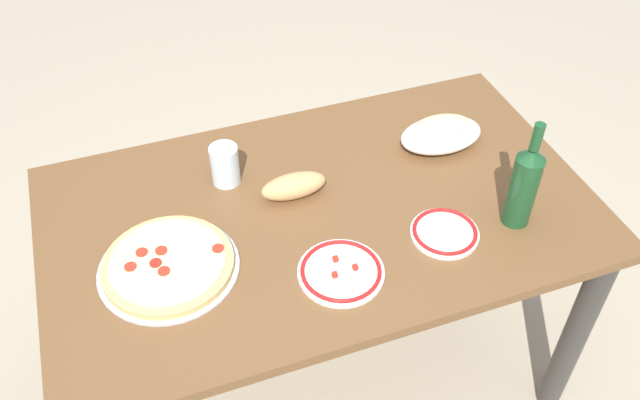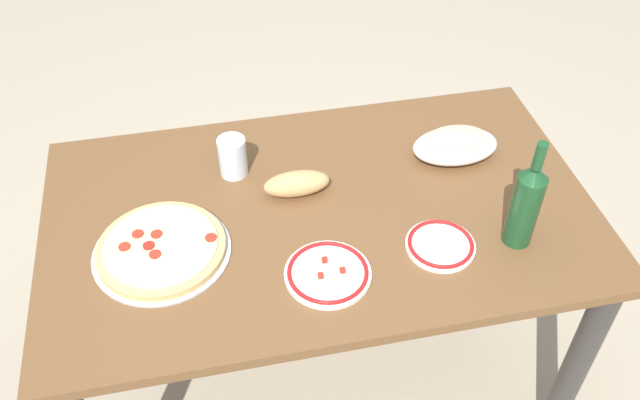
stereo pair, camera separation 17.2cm
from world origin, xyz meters
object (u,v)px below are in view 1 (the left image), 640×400
at_px(wine_bottle, 524,184).
at_px(water_glass, 225,165).
at_px(side_plate_near, 341,272).
at_px(dining_table, 320,240).
at_px(baked_pasta_dish, 441,133).
at_px(pepperoni_pizza, 168,265).
at_px(side_plate_far, 445,232).
at_px(bread_loaf, 294,186).

xyz_separation_m(wine_bottle, water_glass, (0.65, -0.39, -0.07)).
bearing_deg(side_plate_near, dining_table, -97.17).
bearing_deg(baked_pasta_dish, pepperoni_pizza, 14.02).
relative_size(dining_table, water_glass, 12.58).
relative_size(pepperoni_pizza, side_plate_far, 1.96).
distance_m(dining_table, side_plate_near, 0.26).
relative_size(dining_table, side_plate_far, 8.26).
distance_m(dining_table, side_plate_far, 0.35).
height_order(dining_table, side_plate_far, side_plate_far).
relative_size(dining_table, bread_loaf, 8.08).
distance_m(wine_bottle, side_plate_near, 0.49).
height_order(baked_pasta_dish, bread_loaf, baked_pasta_dish).
distance_m(pepperoni_pizza, wine_bottle, 0.87).
bearing_deg(baked_pasta_dish, side_plate_far, 64.91).
bearing_deg(dining_table, side_plate_far, 143.40).
bearing_deg(water_glass, dining_table, 137.14).
height_order(wine_bottle, side_plate_far, wine_bottle).
bearing_deg(side_plate_far, baked_pasta_dish, -115.09).
relative_size(wine_bottle, side_plate_far, 1.77).
relative_size(pepperoni_pizza, baked_pasta_dish, 1.39).
bearing_deg(baked_pasta_dish, side_plate_near, 38.99).
bearing_deg(side_plate_far, water_glass, -39.47).
bearing_deg(dining_table, baked_pasta_dish, -162.27).
bearing_deg(wine_bottle, dining_table, -24.47).
relative_size(side_plate_near, bread_loaf, 1.18).
bearing_deg(water_glass, side_plate_far, 140.53).
relative_size(pepperoni_pizza, bread_loaf, 1.91).
relative_size(water_glass, side_plate_far, 0.66).
bearing_deg(water_glass, wine_bottle, 149.01).
xyz_separation_m(dining_table, wine_bottle, (-0.45, 0.20, 0.24)).
bearing_deg(dining_table, bread_loaf, -55.76).
distance_m(dining_table, pepperoni_pizza, 0.43).
xyz_separation_m(pepperoni_pizza, baked_pasta_dish, (-0.81, -0.20, 0.03)).
height_order(wine_bottle, bread_loaf, wine_bottle).
bearing_deg(water_glass, baked_pasta_dish, 174.89).
relative_size(baked_pasta_dish, bread_loaf, 1.38).
xyz_separation_m(wine_bottle, side_plate_near, (0.48, 0.02, -0.11)).
height_order(side_plate_near, side_plate_far, side_plate_near).
relative_size(pepperoni_pizza, wine_bottle, 1.11).
bearing_deg(water_glass, side_plate_near, 112.78).
xyz_separation_m(side_plate_far, bread_loaf, (0.31, -0.26, 0.02)).
bearing_deg(dining_table, pepperoni_pizza, 10.13).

